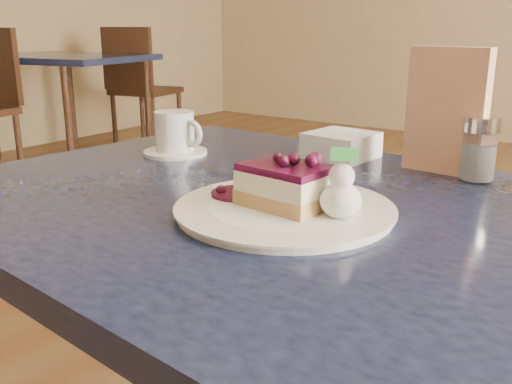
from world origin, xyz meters
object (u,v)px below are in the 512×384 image
Objects in this scene: main_table at (304,255)px; coffee_set at (176,135)px; dessert_plate at (285,210)px; cheesecake_slice at (285,186)px; bg_table_far_left at (74,155)px.

main_table is 0.45m from coffee_set.
dessert_plate is 2.17× the size of coffee_set.
dessert_plate is 0.04m from cheesecake_slice.
coffee_set is at bearing 165.47° from main_table.
dessert_plate is at bearing 94.85° from cheesecake_slice.
dessert_plate is (-0.00, -0.05, 0.09)m from main_table.
bg_table_far_left reaches higher than main_table.
coffee_set reaches higher than bg_table_far_left.
coffee_set is (-0.40, 0.20, -0.00)m from cheesecake_slice.
dessert_plate reaches higher than main_table.
dessert_plate is at bearing -25.78° from coffee_set.
main_table is at bearing -19.38° from coffee_set.
bg_table_far_left is (-3.20, 1.95, -0.70)m from dessert_plate.
dessert_plate is at bearing -90.00° from main_table.
coffee_set is at bearing 154.22° from dessert_plate.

